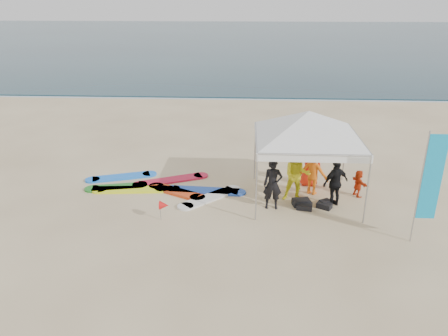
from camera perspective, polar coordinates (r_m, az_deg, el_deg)
ground at (r=12.54m, az=-5.12°, el=-9.46°), size 120.00×120.00×0.00m
ocean at (r=70.90m, az=1.81°, el=16.63°), size 160.00×84.00×0.08m
shoreline_foam at (r=29.56m, az=-0.23°, el=9.17°), size 160.00×1.20×0.01m
person_black_a at (r=14.01m, az=6.38°, el=-2.14°), size 0.61×0.40×1.67m
person_yellow at (r=14.63m, az=9.49°, el=-0.91°), size 0.89×0.69×1.82m
person_orange_a at (r=15.26m, az=11.62°, el=-0.44°), size 1.23×1.05×1.65m
person_black_b at (r=14.57m, az=14.36°, el=-1.87°), size 1.02×0.79×1.61m
person_orange_b at (r=15.91m, az=11.16°, el=0.57°), size 0.90×0.68×1.67m
person_seated at (r=15.58m, az=17.14°, el=-1.93°), size 0.58×0.92×0.95m
canopy_tent at (r=14.13m, az=11.07°, el=7.29°), size 4.63×4.63×3.49m
feather_flag at (r=12.83m, az=25.37°, el=-1.32°), size 0.55×0.04×3.25m
marker_pennant at (r=13.46m, az=-7.85°, el=-4.86°), size 0.28×0.28×0.64m
gear_pile at (r=14.57m, az=11.24°, el=-4.66°), size 1.32×0.69×0.22m
surfboard_spread at (r=15.80m, az=-8.04°, el=-2.52°), size 5.56×3.12×0.07m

